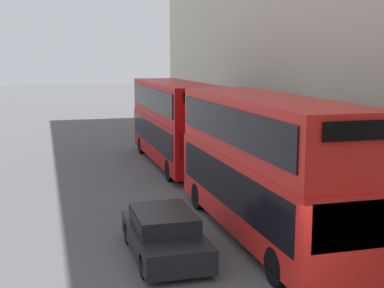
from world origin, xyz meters
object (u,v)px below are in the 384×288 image
pedestrian (236,151)px  car_dark_sedan (164,232)px  bus_leading (265,161)px  bus_second_in_queue (175,120)px

pedestrian → car_dark_sedan: bearing=-119.2°
car_dark_sedan → pedestrian: 13.04m
car_dark_sedan → pedestrian: bearing=60.8°
bus_leading → car_dark_sedan: bearing=-167.1°
pedestrian → bus_second_in_queue: bearing=156.5°
bus_leading → pedestrian: size_ratio=5.81×
bus_leading → bus_second_in_queue: 11.89m
bus_second_in_queue → bus_leading: bearing=-90.0°
bus_leading → bus_second_in_queue: (0.00, 11.89, -0.06)m
car_dark_sedan → bus_leading: bearing=12.9°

